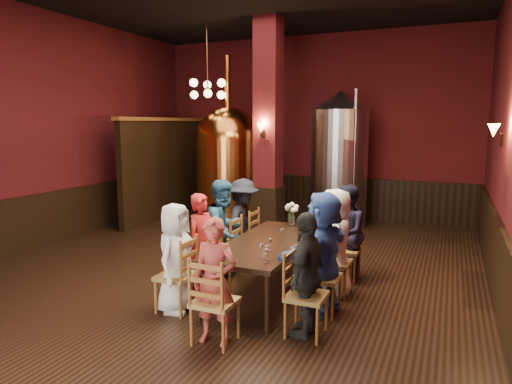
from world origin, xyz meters
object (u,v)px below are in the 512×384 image
at_px(person_2, 224,230).
at_px(steel_vessel, 339,159).
at_px(dining_table, 269,245).
at_px(rose_vase, 292,211).
at_px(person_0, 175,258).
at_px(person_1, 202,244).
at_px(copper_kettle, 228,163).

xyz_separation_m(person_2, steel_vessel, (0.74, 4.27, 0.77)).
xyz_separation_m(dining_table, rose_vase, (-0.01, 1.00, 0.31)).
height_order(person_0, person_1, person_1).
distance_m(person_0, person_1, 0.67).
bearing_deg(person_0, copper_kettle, 14.42).
xyz_separation_m(person_0, steel_vessel, (0.74, 5.60, 0.84)).
relative_size(person_0, rose_vase, 3.68).
xyz_separation_m(person_0, person_2, (-0.00, 1.33, 0.07)).
bearing_deg(person_0, rose_vase, -27.66).
height_order(person_0, copper_kettle, copper_kettle).
bearing_deg(copper_kettle, person_0, -70.59).
bearing_deg(steel_vessel, rose_vase, -88.48).
height_order(person_0, steel_vessel, steel_vessel).
distance_m(person_2, steel_vessel, 4.40).
xyz_separation_m(steel_vessel, rose_vase, (0.10, -3.60, -0.54)).
distance_m(person_1, person_2, 0.66).
bearing_deg(person_0, person_2, -4.89).
bearing_deg(dining_table, steel_vessel, 91.24).
bearing_deg(person_2, dining_table, -96.93).
relative_size(copper_kettle, steel_vessel, 1.26).
distance_m(copper_kettle, rose_vase, 3.91).
height_order(person_1, steel_vessel, steel_vessel).
bearing_deg(dining_table, copper_kettle, 123.29).
height_order(dining_table, steel_vessel, steel_vessel).
height_order(dining_table, person_2, person_2).
height_order(steel_vessel, rose_vase, steel_vessel).
height_order(person_2, copper_kettle, copper_kettle).
distance_m(person_1, copper_kettle, 4.64).
bearing_deg(rose_vase, steel_vessel, 91.52).
bearing_deg(dining_table, person_2, 158.78).
relative_size(dining_table, person_1, 1.71).
relative_size(steel_vessel, rose_vase, 8.18).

